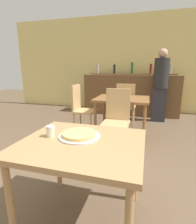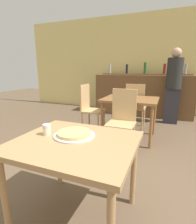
{
  "view_description": "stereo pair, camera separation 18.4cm",
  "coord_description": "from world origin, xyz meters",
  "px_view_note": "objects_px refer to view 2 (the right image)",
  "views": [
    {
      "loc": [
        0.46,
        -1.17,
        1.27
      ],
      "look_at": [
        -0.03,
        0.55,
        0.82
      ],
      "focal_mm": 28.0,
      "sensor_mm": 36.0,
      "label": 1
    },
    {
      "loc": [
        0.64,
        -1.11,
        1.27
      ],
      "look_at": [
        -0.03,
        0.55,
        0.82
      ],
      "focal_mm": 28.0,
      "sensor_mm": 36.0,
      "label": 2
    }
  ],
  "objects_px": {
    "chair_far_side_front": "(122,117)",
    "cheese_shaker": "(47,129)",
    "chair_far_side_back": "(135,104)",
    "pizza_tray": "(74,134)",
    "person_standing": "(173,84)",
    "chair_far_side_left": "(89,106)"
  },
  "relations": [
    {
      "from": "chair_far_side_front",
      "to": "cheese_shaker",
      "type": "distance_m",
      "value": 1.46
    },
    {
      "from": "chair_far_side_back",
      "to": "cheese_shaker",
      "type": "xyz_separation_m",
      "value": [
        -0.31,
        -2.51,
        0.22
      ]
    },
    {
      "from": "chair_far_side_front",
      "to": "pizza_tray",
      "type": "height_order",
      "value": "chair_far_side_front"
    },
    {
      "from": "chair_far_side_back",
      "to": "person_standing",
      "type": "distance_m",
      "value": 1.09
    },
    {
      "from": "pizza_tray",
      "to": "cheese_shaker",
      "type": "distance_m",
      "value": 0.24
    },
    {
      "from": "chair_far_side_back",
      "to": "pizza_tray",
      "type": "relative_size",
      "value": 2.84
    },
    {
      "from": "cheese_shaker",
      "to": "person_standing",
      "type": "distance_m",
      "value": 3.4
    },
    {
      "from": "chair_far_side_left",
      "to": "person_standing",
      "type": "bearing_deg",
      "value": -50.06
    },
    {
      "from": "pizza_tray",
      "to": "person_standing",
      "type": "xyz_separation_m",
      "value": [
        0.8,
        3.18,
        0.19
      ]
    },
    {
      "from": "cheese_shaker",
      "to": "chair_far_side_left",
      "type": "bearing_deg",
      "value": 104.52
    },
    {
      "from": "chair_far_side_back",
      "to": "cheese_shaker",
      "type": "relative_size",
      "value": 10.46
    },
    {
      "from": "chair_far_side_left",
      "to": "cheese_shaker",
      "type": "bearing_deg",
      "value": -165.48
    },
    {
      "from": "chair_far_side_back",
      "to": "person_standing",
      "type": "bearing_deg",
      "value": -134.53
    },
    {
      "from": "pizza_tray",
      "to": "person_standing",
      "type": "distance_m",
      "value": 3.28
    },
    {
      "from": "chair_far_side_left",
      "to": "cheese_shaker",
      "type": "relative_size",
      "value": 10.46
    },
    {
      "from": "person_standing",
      "to": "chair_far_side_front",
      "type": "bearing_deg",
      "value": -111.38
    },
    {
      "from": "chair_far_side_left",
      "to": "chair_far_side_front",
      "type": "bearing_deg",
      "value": -124.18
    },
    {
      "from": "chair_far_side_back",
      "to": "cheese_shaker",
      "type": "bearing_deg",
      "value": 83.05
    },
    {
      "from": "chair_far_side_left",
      "to": "pizza_tray",
      "type": "xyz_separation_m",
      "value": [
        0.73,
        -1.9,
        0.19
      ]
    },
    {
      "from": "pizza_tray",
      "to": "cheese_shaker",
      "type": "relative_size",
      "value": 3.68
    },
    {
      "from": "chair_far_side_back",
      "to": "pizza_tray",
      "type": "height_order",
      "value": "chair_far_side_back"
    },
    {
      "from": "chair_far_side_left",
      "to": "pizza_tray",
      "type": "distance_m",
      "value": 2.04
    }
  ]
}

